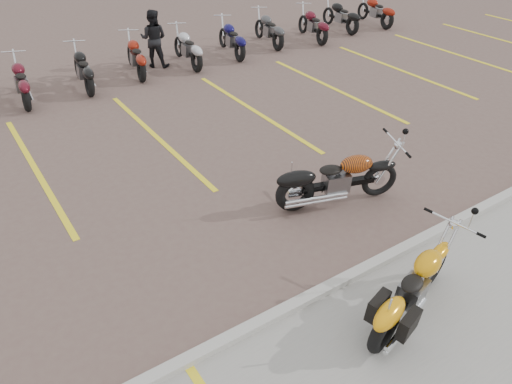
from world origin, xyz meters
TOP-DOWN VIEW (x-y plane):
  - ground at (0.00, 0.00)m, footprint 100.00×100.00m
  - curb at (0.00, -2.00)m, footprint 60.00×0.18m
  - parking_stripes at (0.00, 4.00)m, footprint 38.00×5.50m
  - yellow_cruiser at (0.62, -2.95)m, footprint 2.16×0.75m
  - flame_cruiser at (1.61, -0.29)m, footprint 2.31×0.87m
  - person_b at (2.03, 8.51)m, footprint 1.06×1.03m
  - bg_bike_row at (0.42, 8.15)m, footprint 22.37×2.07m

SIDE VIEW (x-z plane):
  - ground at x=0.00m, z-range 0.00..0.00m
  - parking_stripes at x=0.00m, z-range 0.00..0.01m
  - curb at x=0.00m, z-range 0.00..0.12m
  - yellow_cruiser at x=0.62m, z-range 0.00..0.91m
  - flame_cruiser at x=1.61m, z-range 0.00..0.98m
  - bg_bike_row at x=0.42m, z-range 0.00..1.10m
  - person_b at x=2.03m, z-range 0.00..1.71m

